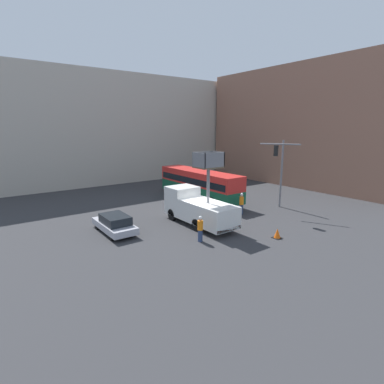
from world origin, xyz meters
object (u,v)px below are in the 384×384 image
at_px(city_bus, 199,183).
at_px(traffic_light_pole, 280,164).
at_px(road_worker_near_truck, 200,229).
at_px(traffic_cone_near_truck, 277,234).
at_px(road_worker_directing, 241,203).
at_px(parked_car_curbside, 115,223).
at_px(utility_truck, 198,207).

bearing_deg(city_bus, traffic_light_pole, -163.24).
relative_size(road_worker_near_truck, traffic_cone_near_truck, 2.60).
distance_m(city_bus, traffic_cone_near_truck, 12.61).
bearing_deg(traffic_light_pole, road_worker_near_truck, -169.48).
xyz_separation_m(road_worker_directing, parked_car_curbside, (-10.93, 2.13, -0.28)).
distance_m(traffic_light_pole, traffic_cone_near_truck, 8.61).
relative_size(road_worker_near_truck, parked_car_curbside, 0.40).
bearing_deg(city_bus, traffic_cone_near_truck, 160.58).
bearing_deg(road_worker_near_truck, traffic_cone_near_truck, -100.23).
bearing_deg(utility_truck, traffic_cone_near_truck, -65.19).
bearing_deg(city_bus, utility_truck, 133.82).
height_order(road_worker_near_truck, traffic_cone_near_truck, road_worker_near_truck).
bearing_deg(traffic_cone_near_truck, parked_car_curbside, 138.15).
bearing_deg(traffic_light_pole, parked_car_curbside, 168.09).
height_order(road_worker_near_truck, road_worker_directing, road_worker_directing).
height_order(traffic_light_pole, traffic_cone_near_truck, traffic_light_pole).
bearing_deg(traffic_light_pole, road_worker_directing, 165.54).
relative_size(city_bus, road_worker_near_truck, 6.24).
relative_size(traffic_light_pole, road_worker_near_truck, 3.58).
height_order(utility_truck, traffic_cone_near_truck, utility_truck).
height_order(city_bus, road_worker_near_truck, city_bus).
xyz_separation_m(utility_truck, city_bus, (5.24, 6.53, 0.40)).
bearing_deg(road_worker_near_truck, parked_car_curbside, 57.60).
distance_m(city_bus, road_worker_directing, 6.65).
bearing_deg(traffic_cone_near_truck, road_worker_directing, 68.58).
height_order(road_worker_directing, traffic_cone_near_truck, road_worker_directing).
height_order(city_bus, road_worker_directing, city_bus).
xyz_separation_m(utility_truck, road_worker_near_truck, (-2.08, -3.01, -0.55)).
bearing_deg(utility_truck, city_bus, 51.29).
distance_m(utility_truck, traffic_light_pole, 9.17).
height_order(road_worker_directing, parked_car_curbside, road_worker_directing).
height_order(traffic_light_pole, road_worker_directing, traffic_light_pole).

